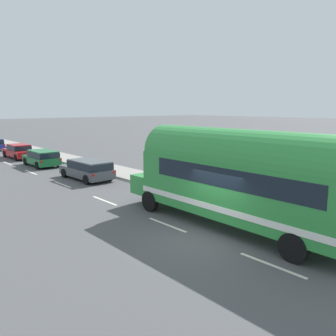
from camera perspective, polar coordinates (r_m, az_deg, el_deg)
name	(u,v)px	position (r m, az deg, el deg)	size (l,w,h in m)	color
ground_plane	(205,239)	(13.54, 6.05, -11.60)	(300.00, 300.00, 0.00)	#4C4C4F
lane_markings	(94,178)	(25.20, -12.05, -1.60)	(3.86, 80.00, 0.01)	silver
sidewalk_slab	(149,179)	(23.94, -3.21, -1.82)	(2.74, 90.00, 0.15)	gray
painted_bus	(246,176)	(14.01, 12.79, -1.23)	(2.61, 12.00, 4.12)	#2D8C3D
car_lead	(88,168)	(24.58, -13.04, -0.04)	(2.10, 4.62, 1.37)	#474C51
car_second	(42,157)	(31.25, -20.02, 1.70)	(1.98, 4.29, 1.37)	#196633
car_third	(19,151)	(37.14, -23.35, 2.64)	(1.89, 4.83, 1.37)	#A5191E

